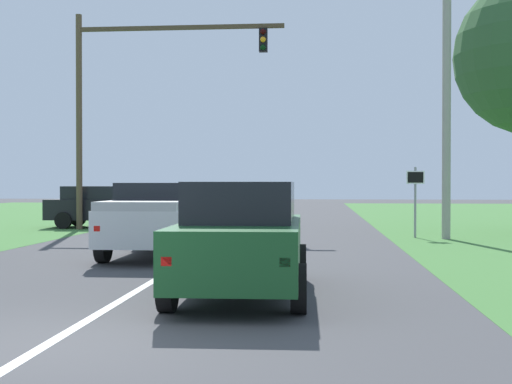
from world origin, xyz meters
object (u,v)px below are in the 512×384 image
Objects in this scene: pickup_truck_lead at (160,218)px; keep_moving_sign at (415,192)px; red_suv_near at (243,235)px; crossing_suv_far at (103,206)px; utility_pole_right at (446,117)px; traffic_light at (130,87)px.

pickup_truck_lead is 9.81m from keep_moving_sign.
red_suv_near is 13.20m from keep_moving_sign.
red_suv_near is 1.09× the size of crossing_suv_far.
crossing_suv_far is (-12.13, 4.23, -0.62)m from keep_moving_sign.
pickup_truck_lead is at bearing 115.20° from red_suv_near.
pickup_truck_lead is 11.87m from crossing_suv_far.
traffic_light is at bearing 163.02° from utility_pole_right.
utility_pole_right reaches higher than red_suv_near.
red_suv_near reaches higher than crossing_suv_far.
traffic_light is at bearing 111.65° from red_suv_near.
traffic_light reaches higher than utility_pole_right.
keep_moving_sign reaches higher than crossing_suv_far.
traffic_light is 5.08m from crossing_suv_far.
traffic_light is 1.86× the size of crossing_suv_far.
keep_moving_sign reaches higher than pickup_truck_lead.
pickup_truck_lead is 10.68m from utility_pole_right.
red_suv_near is 6.42m from pickup_truck_lead.
keep_moving_sign is (10.66, -3.09, -4.10)m from traffic_light.
red_suv_near is 18.29m from crossing_suv_far.
red_suv_near is 13.47m from utility_pole_right.
red_suv_near reaches higher than pickup_truck_lead.
traffic_light is (-3.41, 9.68, 4.68)m from pickup_truck_lead.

